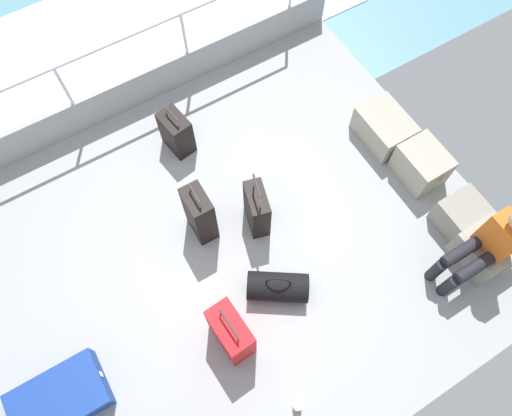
{
  "coord_description": "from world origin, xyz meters",
  "views": [
    {
      "loc": [
        1.59,
        -0.66,
        4.64
      ],
      "look_at": [
        -0.17,
        0.4,
        0.25
      ],
      "focal_mm": 33.66,
      "sensor_mm": 36.0,
      "label": 1
    }
  ],
  "objects_px": {
    "passenger_seated": "(488,245)",
    "suitcase_2": "(200,214)",
    "duffel_bag": "(278,287)",
    "cargo_crate_2": "(466,221)",
    "suitcase_0": "(257,209)",
    "paper_cup": "(297,406)",
    "cargo_crate_1": "(421,165)",
    "cargo_crate_3": "(485,250)",
    "suitcase_3": "(59,399)",
    "suitcase_1": "(231,333)",
    "suitcase_4": "(176,133)",
    "cargo_crate_0": "(384,128)"
  },
  "relations": [
    {
      "from": "cargo_crate_2",
      "to": "passenger_seated",
      "type": "bearing_deg",
      "value": -35.75
    },
    {
      "from": "suitcase_1",
      "to": "suitcase_4",
      "type": "height_order",
      "value": "suitcase_1"
    },
    {
      "from": "paper_cup",
      "to": "suitcase_1",
      "type": "bearing_deg",
      "value": -166.51
    },
    {
      "from": "cargo_crate_2",
      "to": "cargo_crate_3",
      "type": "bearing_deg",
      "value": -10.14
    },
    {
      "from": "cargo_crate_2",
      "to": "suitcase_3",
      "type": "bearing_deg",
      "value": -97.66
    },
    {
      "from": "duffel_bag",
      "to": "suitcase_1",
      "type": "bearing_deg",
      "value": -74.18
    },
    {
      "from": "suitcase_0",
      "to": "suitcase_1",
      "type": "height_order",
      "value": "suitcase_0"
    },
    {
      "from": "cargo_crate_1",
      "to": "cargo_crate_3",
      "type": "height_order",
      "value": "cargo_crate_1"
    },
    {
      "from": "passenger_seated",
      "to": "suitcase_1",
      "type": "xyz_separation_m",
      "value": [
        -0.58,
        -2.37,
        -0.27
      ]
    },
    {
      "from": "cargo_crate_2",
      "to": "suitcase_2",
      "type": "bearing_deg",
      "value": -121.02
    },
    {
      "from": "suitcase_1",
      "to": "cargo_crate_1",
      "type": "bearing_deg",
      "value": 100.69
    },
    {
      "from": "suitcase_3",
      "to": "duffel_bag",
      "type": "relative_size",
      "value": 1.28
    },
    {
      "from": "cargo_crate_2",
      "to": "suitcase_1",
      "type": "bearing_deg",
      "value": -95.4
    },
    {
      "from": "suitcase_1",
      "to": "suitcase_3",
      "type": "xyz_separation_m",
      "value": [
        -0.32,
        -1.57,
        -0.19
      ]
    },
    {
      "from": "suitcase_2",
      "to": "cargo_crate_0",
      "type": "bearing_deg",
      "value": 88.73
    },
    {
      "from": "suitcase_1",
      "to": "duffel_bag",
      "type": "xyz_separation_m",
      "value": [
        -0.17,
        0.61,
        -0.15
      ]
    },
    {
      "from": "passenger_seated",
      "to": "suitcase_2",
      "type": "height_order",
      "value": "passenger_seated"
    },
    {
      "from": "cargo_crate_2",
      "to": "cargo_crate_3",
      "type": "height_order",
      "value": "cargo_crate_3"
    },
    {
      "from": "cargo_crate_2",
      "to": "suitcase_3",
      "type": "height_order",
      "value": "cargo_crate_2"
    },
    {
      "from": "passenger_seated",
      "to": "duffel_bag",
      "type": "xyz_separation_m",
      "value": [
        -0.75,
        -1.76,
        -0.42
      ]
    },
    {
      "from": "passenger_seated",
      "to": "duffel_bag",
      "type": "height_order",
      "value": "passenger_seated"
    },
    {
      "from": "paper_cup",
      "to": "cargo_crate_2",
      "type": "bearing_deg",
      "value": 103.28
    },
    {
      "from": "cargo_crate_2",
      "to": "suitcase_0",
      "type": "height_order",
      "value": "suitcase_0"
    },
    {
      "from": "cargo_crate_1",
      "to": "cargo_crate_3",
      "type": "relative_size",
      "value": 1.02
    },
    {
      "from": "cargo_crate_3",
      "to": "duffel_bag",
      "type": "distance_m",
      "value": 2.09
    },
    {
      "from": "suitcase_4",
      "to": "paper_cup",
      "type": "distance_m",
      "value": 3.03
    },
    {
      "from": "suitcase_2",
      "to": "duffel_bag",
      "type": "height_order",
      "value": "suitcase_2"
    },
    {
      "from": "cargo_crate_1",
      "to": "suitcase_4",
      "type": "distance_m",
      "value": 2.66
    },
    {
      "from": "suitcase_3",
      "to": "passenger_seated",
      "type": "bearing_deg",
      "value": 77.18
    },
    {
      "from": "suitcase_0",
      "to": "cargo_crate_1",
      "type": "bearing_deg",
      "value": 76.67
    },
    {
      "from": "cargo_crate_1",
      "to": "suitcase_0",
      "type": "distance_m",
      "value": 1.85
    },
    {
      "from": "paper_cup",
      "to": "cargo_crate_1",
      "type": "bearing_deg",
      "value": 118.38
    },
    {
      "from": "suitcase_0",
      "to": "duffel_bag",
      "type": "distance_m",
      "value": 0.8
    },
    {
      "from": "suitcase_1",
      "to": "duffel_bag",
      "type": "bearing_deg",
      "value": 105.82
    },
    {
      "from": "cargo_crate_0",
      "to": "duffel_bag",
      "type": "relative_size",
      "value": 1.01
    },
    {
      "from": "passenger_seated",
      "to": "suitcase_0",
      "type": "bearing_deg",
      "value": -134.26
    },
    {
      "from": "duffel_bag",
      "to": "paper_cup",
      "type": "distance_m",
      "value": 1.08
    },
    {
      "from": "cargo_crate_3",
      "to": "suitcase_3",
      "type": "xyz_separation_m",
      "value": [
        -0.9,
        -4.12,
        -0.08
      ]
    },
    {
      "from": "passenger_seated",
      "to": "suitcase_2",
      "type": "relative_size",
      "value": 1.33
    },
    {
      "from": "paper_cup",
      "to": "suitcase_3",
      "type": "bearing_deg",
      "value": -122.63
    },
    {
      "from": "suitcase_0",
      "to": "suitcase_3",
      "type": "bearing_deg",
      "value": -75.84
    },
    {
      "from": "cargo_crate_1",
      "to": "suitcase_3",
      "type": "xyz_separation_m",
      "value": [
        0.18,
        -4.2,
        -0.1
      ]
    },
    {
      "from": "cargo_crate_1",
      "to": "cargo_crate_2",
      "type": "bearing_deg",
      "value": -1.11
    },
    {
      "from": "suitcase_2",
      "to": "duffel_bag",
      "type": "distance_m",
      "value": 1.04
    },
    {
      "from": "cargo_crate_0",
      "to": "suitcase_1",
      "type": "height_order",
      "value": "suitcase_1"
    },
    {
      "from": "duffel_bag",
      "to": "suitcase_4",
      "type": "bearing_deg",
      "value": -178.74
    },
    {
      "from": "cargo_crate_1",
      "to": "paper_cup",
      "type": "bearing_deg",
      "value": -61.62
    },
    {
      "from": "paper_cup",
      "to": "duffel_bag",
      "type": "bearing_deg",
      "value": 157.4
    },
    {
      "from": "cargo_crate_0",
      "to": "paper_cup",
      "type": "relative_size",
      "value": 6.48
    },
    {
      "from": "passenger_seated",
      "to": "suitcase_0",
      "type": "distance_m",
      "value": 2.17
    }
  ]
}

